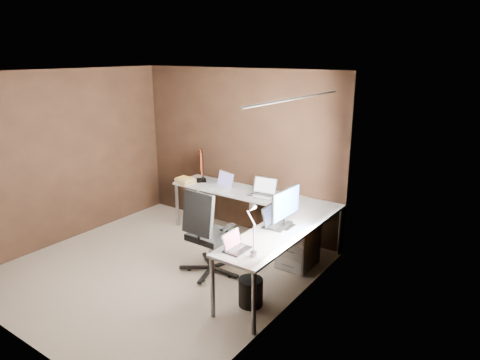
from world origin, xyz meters
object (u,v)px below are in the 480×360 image
object	(u,v)px
drawer_pedestal	(298,244)
desk_lamp	(252,223)
laptop_black_small	(235,246)
laptop_white	(222,185)
book_stack	(185,180)
monitor_left	(202,165)
laptop_silver	(263,192)
wastebasket	(251,292)
laptop_black_big	(275,221)
monitor_right	(286,205)
office_chair	(209,248)

from	to	relation	value
drawer_pedestal	desk_lamp	bearing A→B (deg)	-84.72
desk_lamp	laptop_black_small	bearing A→B (deg)	-144.69
laptop_white	book_stack	world-z (taller)	laptop_white
book_stack	monitor_left	bearing A→B (deg)	60.45
laptop_silver	desk_lamp	size ratio (longest dim) A/B	0.77
desk_lamp	laptop_white	bearing A→B (deg)	158.27
monitor_left	wastebasket	xyz separation A→B (m)	(1.97, -1.55, -0.84)
drawer_pedestal	laptop_black_big	world-z (taller)	laptop_black_big
laptop_black_small	laptop_silver	bearing A→B (deg)	23.67
wastebasket	monitor_right	bearing A→B (deg)	85.39
laptop_white	office_chair	distance (m)	1.36
office_chair	drawer_pedestal	bearing A→B (deg)	45.25
monitor_right	office_chair	distance (m)	1.17
monitor_right	laptop_white	bearing A→B (deg)	64.81
laptop_silver	laptop_black_big	xyz separation A→B (m)	(0.71, -0.86, -0.00)
laptop_silver	wastebasket	distance (m)	1.79
drawer_pedestal	desk_lamp	size ratio (longest dim) A/B	1.14
laptop_silver	office_chair	bearing A→B (deg)	-98.25
wastebasket	laptop_white	bearing A→B (deg)	135.90
laptop_black_big	laptop_black_small	world-z (taller)	laptop_black_big
drawer_pedestal	monitor_left	size ratio (longest dim) A/B	1.27
monitor_left	monitor_right	size ratio (longest dim) A/B	0.82
laptop_black_big	laptop_white	bearing A→B (deg)	54.58
monitor_left	wastebasket	world-z (taller)	monitor_left
drawer_pedestal	laptop_silver	xyz separation A→B (m)	(-0.77, 0.35, 0.48)
laptop_black_big	desk_lamp	xyz separation A→B (m)	(0.18, -0.77, 0.28)
monitor_left	office_chair	bearing A→B (deg)	0.20
laptop_silver	desk_lamp	bearing A→B (deg)	-66.47
laptop_black_big	desk_lamp	world-z (taller)	desk_lamp
drawer_pedestal	laptop_white	xyz separation A→B (m)	(-1.47, 0.29, 0.48)
monitor_right	wastebasket	world-z (taller)	monitor_right
monitor_left	laptop_white	bearing A→B (deg)	34.92
monitor_left	wastebasket	size ratio (longest dim) A/B	1.49
laptop_silver	desk_lamp	xyz separation A→B (m)	(0.89, -1.64, 0.27)
monitor_left	laptop_black_big	world-z (taller)	monitor_left
drawer_pedestal	laptop_white	size ratio (longest dim) A/B	1.49
monitor_left	laptop_white	world-z (taller)	monitor_left
desk_lamp	office_chair	bearing A→B (deg)	177.08
laptop_white	laptop_black_big	world-z (taller)	laptop_black_big
monitor_right	desk_lamp	world-z (taller)	desk_lamp
laptop_black_big	laptop_silver	bearing A→B (deg)	33.82
laptop_black_small	office_chair	size ratio (longest dim) A/B	0.25
laptop_black_small	wastebasket	distance (m)	0.65
laptop_silver	laptop_black_small	xyz separation A→B (m)	(0.71, -1.67, -0.01)
drawer_pedestal	monitor_right	distance (m)	0.85
laptop_silver	book_stack	bearing A→B (deg)	-176.55
laptop_black_big	laptop_black_small	xyz separation A→B (m)	(0.00, -0.81, -0.01)
laptop_black_big	laptop_black_small	distance (m)	0.81
wastebasket	desk_lamp	bearing A→B (deg)	-54.33
drawer_pedestal	laptop_silver	size ratio (longest dim) A/B	1.48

